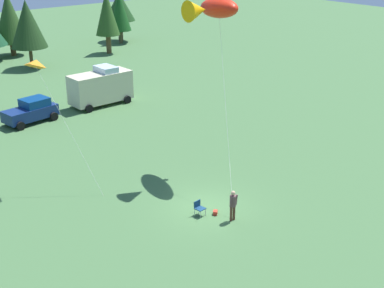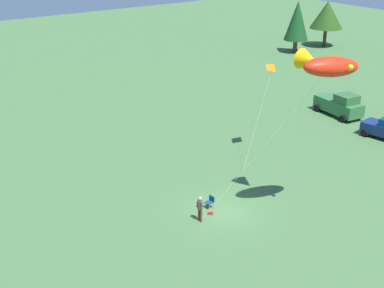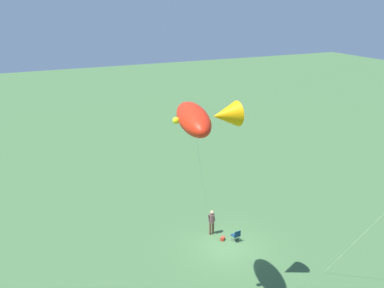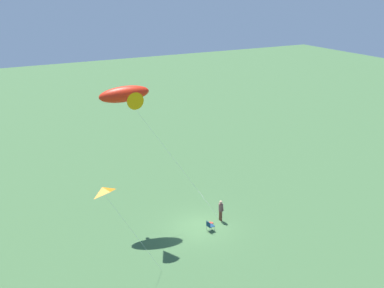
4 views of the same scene
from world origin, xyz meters
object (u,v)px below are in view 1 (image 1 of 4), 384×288
at_px(kite_delta_orange, 37,63).
at_px(person_kite_flyer, 233,203).
at_px(folding_chair, 199,207).
at_px(van_camper_beige, 101,87).
at_px(car_navy_hatch, 31,111).
at_px(kite_large_fish, 213,9).
at_px(backpack_on_grass, 215,213).

bearing_deg(kite_delta_orange, person_kite_flyer, -63.94).
xyz_separation_m(person_kite_flyer, kite_delta_orange, (-5.28, 10.81, 6.29)).
height_order(folding_chair, van_camper_beige, van_camper_beige).
xyz_separation_m(folding_chair, car_navy_hatch, (-0.63, 19.88, 0.46)).
relative_size(kite_large_fish, kite_delta_orange, 1.41).
height_order(backpack_on_grass, kite_large_fish, kite_large_fish).
height_order(person_kite_flyer, kite_delta_orange, kite_delta_orange).
xyz_separation_m(car_navy_hatch, van_camper_beige, (6.65, 0.44, 0.69)).
distance_m(folding_chair, kite_delta_orange, 12.25).
bearing_deg(backpack_on_grass, kite_large_fish, 50.52).
xyz_separation_m(van_camper_beige, kite_large_fish, (-1.19, -15.87, 8.42)).
height_order(folding_chair, kite_delta_orange, kite_delta_orange).
height_order(car_navy_hatch, kite_large_fish, kite_large_fish).
bearing_deg(folding_chair, kite_delta_orange, -161.29).
relative_size(person_kite_flyer, car_navy_hatch, 0.39).
relative_size(person_kite_flyer, backpack_on_grass, 5.44).
bearing_deg(backpack_on_grass, kite_delta_orange, 117.13).
bearing_deg(kite_delta_orange, backpack_on_grass, -62.87).
bearing_deg(backpack_on_grass, folding_chair, 143.43).
distance_m(person_kite_flyer, car_navy_hatch, 21.53).
bearing_deg(backpack_on_grass, van_camper_beige, 75.75).
distance_m(backpack_on_grass, kite_large_fish, 11.87).
bearing_deg(backpack_on_grass, car_navy_hatch, 93.79).
bearing_deg(folding_chair, backpack_on_grass, 47.25).
relative_size(person_kite_flyer, folding_chair, 2.12).
relative_size(person_kite_flyer, kite_delta_orange, 0.23).
height_order(person_kite_flyer, car_navy_hatch, car_navy_hatch).
distance_m(folding_chair, backpack_on_grass, 0.97).
height_order(folding_chair, kite_large_fish, kite_large_fish).
distance_m(person_kite_flyer, van_camper_beige, 22.48).
bearing_deg(folding_chair, car_navy_hatch, 175.63).
distance_m(folding_chair, van_camper_beige, 21.23).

